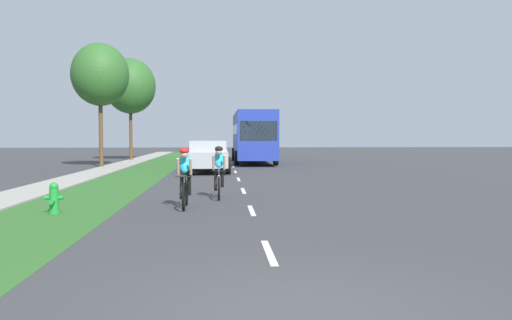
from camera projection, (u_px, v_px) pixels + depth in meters
The scene contains 11 objects.
ground_plane at pixel (236, 174), 25.24m from camera, with size 120.00×120.00×0.00m, color #38383A.
grass_verge at pixel (138, 175), 24.90m from camera, with size 2.91×70.00×0.01m, color #2D6026.
sidewalk_concrete at pixel (89, 175), 24.74m from camera, with size 1.73×70.00×0.10m, color #9E998E.
lane_markings_center at pixel (234, 169), 29.22m from camera, with size 0.12×53.13×0.01m.
fire_hydrant_green at pixel (54, 198), 12.38m from camera, with size 0.44×0.38×0.76m.
cyclist_lead at pixel (185, 177), 13.32m from camera, with size 0.42×1.72×1.58m.
cyclist_trailing at pixel (219, 172), 15.43m from camera, with size 0.42×1.72×1.58m.
pickup_silver at pixel (209, 156), 26.52m from camera, with size 2.22×5.10×1.64m.
bus_blue at pixel (253, 135), 36.42m from camera, with size 2.78×11.60×3.48m.
street_tree_near at pixel (100, 75), 30.58m from camera, with size 3.39×3.39×7.40m.
street_tree_far at pixel (130, 86), 39.54m from camera, with size 3.86×3.86×7.85m.
Camera 1 is at (-0.78, -5.18, 1.88)m, focal length 36.06 mm.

